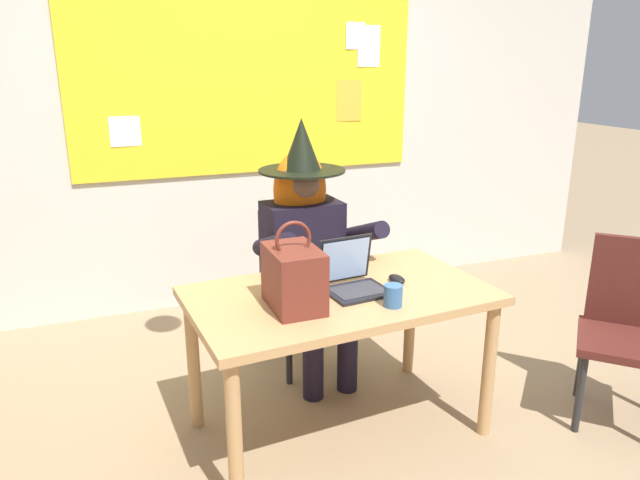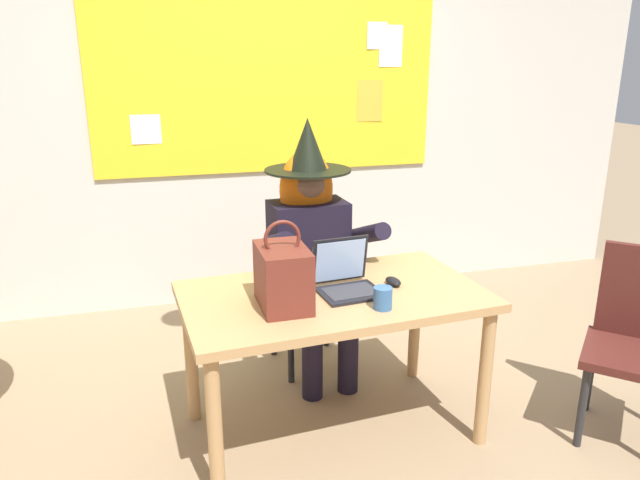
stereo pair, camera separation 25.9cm
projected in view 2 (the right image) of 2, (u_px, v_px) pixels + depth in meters
name	position (u px, v px, depth m)	size (l,w,h in m)	color
ground_plane	(347.00, 422.00, 2.91)	(24.00, 24.00, 0.00)	#937A5B
wall_back_bulletin	(268.00, 95.00, 4.12)	(5.89, 2.01, 2.93)	beige
desk_main	(333.00, 310.00, 2.67)	(1.39, 0.86, 0.71)	tan
chair_at_desk	(305.00, 278.00, 3.41)	(0.45, 0.45, 0.90)	#2D3347
person_costumed	(312.00, 236.00, 3.22)	(0.61, 0.71, 1.42)	black
laptop	(346.00, 280.00, 2.65)	(0.30, 0.28, 0.23)	black
computer_mouse	(393.00, 281.00, 2.73)	(0.06, 0.10, 0.03)	black
handbag	(283.00, 276.00, 2.46)	(0.20, 0.30, 0.38)	maroon
coffee_mug	(383.00, 298.00, 2.46)	(0.08, 0.08, 0.10)	#336099
chair_extra_corner	(637.00, 334.00, 2.72)	(0.59, 0.59, 0.90)	#4C1E19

